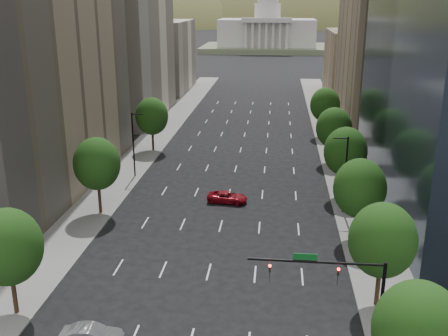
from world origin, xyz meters
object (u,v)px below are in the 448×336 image
(capitol, at_px, (267,32))
(car_red_far, at_px, (227,197))
(car_silver, at_px, (91,336))
(traffic_signal, at_px, (345,285))

(capitol, bearing_deg, car_red_far, -89.99)
(car_silver, bearing_deg, car_red_far, -17.92)
(car_red_far, bearing_deg, traffic_signal, -152.85)
(traffic_signal, height_order, car_red_far, traffic_signal)
(traffic_signal, distance_m, car_red_far, 29.25)
(car_silver, bearing_deg, capitol, -5.82)
(traffic_signal, height_order, capitol, capitol)
(traffic_signal, distance_m, capitol, 219.99)
(capitol, xyz_separation_m, car_silver, (-6.88, -220.79, -7.86))
(car_silver, xyz_separation_m, car_red_far, (6.92, 28.01, -0.06))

